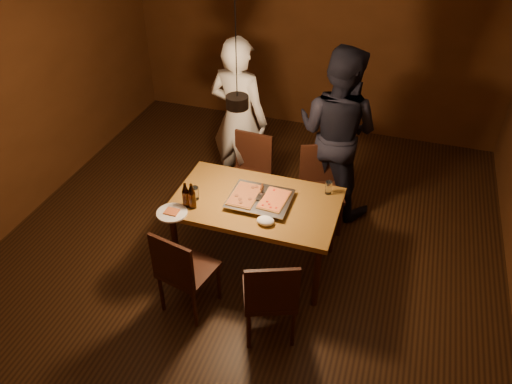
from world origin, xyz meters
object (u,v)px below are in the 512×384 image
(chair_near_right, at_px, (270,293))
(plate_slice, at_px, (172,213))
(diner_dark, at_px, (337,132))
(chair_far_left, at_px, (250,167))
(pizza_tray, at_px, (260,200))
(diner_white, at_px, (239,119))
(chair_near_left, at_px, (181,267))
(pendant_lamp, at_px, (237,101))
(dining_table, at_px, (256,207))
(beer_bottle_b, at_px, (192,196))
(chair_far_right, at_px, (321,180))
(beer_bottle_a, at_px, (186,195))

(chair_near_right, xyz_separation_m, plate_slice, (-1.04, 0.43, 0.22))
(plate_slice, bearing_deg, diner_dark, 53.48)
(chair_far_left, bearing_deg, chair_near_right, 117.94)
(pizza_tray, height_order, diner_white, diner_white)
(chair_near_right, bearing_deg, chair_near_left, 155.01)
(pendant_lamp, bearing_deg, dining_table, 29.79)
(chair_far_left, distance_m, diner_dark, 0.99)
(chair_near_right, height_order, pizza_tray, chair_near_right)
(chair_near_left, distance_m, beer_bottle_b, 0.63)
(diner_dark, bearing_deg, chair_far_right, 94.97)
(beer_bottle_a, bearing_deg, beer_bottle_b, -5.58)
(plate_slice, xyz_separation_m, diner_dark, (1.16, 1.56, 0.17))
(beer_bottle_b, bearing_deg, chair_far_left, 81.04)
(dining_table, height_order, plate_slice, plate_slice)
(pizza_tray, bearing_deg, chair_far_left, 115.75)
(dining_table, height_order, beer_bottle_a, beer_bottle_a)
(pizza_tray, height_order, diner_dark, diner_dark)
(pizza_tray, height_order, beer_bottle_a, beer_bottle_a)
(pizza_tray, bearing_deg, chair_near_right, -65.53)
(chair_far_left, distance_m, chair_near_right, 1.80)
(plate_slice, height_order, pendant_lamp, pendant_lamp)
(chair_far_left, relative_size, pendant_lamp, 0.44)
(chair_near_left, bearing_deg, plate_slice, 135.01)
(pizza_tray, bearing_deg, pendant_lamp, -156.85)
(pizza_tray, distance_m, beer_bottle_a, 0.67)
(chair_near_right, xyz_separation_m, diner_dark, (0.12, 1.99, 0.39))
(chair_far_left, xyz_separation_m, diner_dark, (0.84, 0.34, 0.39))
(chair_far_right, relative_size, beer_bottle_b, 2.15)
(chair_near_left, xyz_separation_m, pendant_lamp, (0.27, 0.71, 1.22))
(chair_near_right, bearing_deg, dining_table, 93.39)
(beer_bottle_a, relative_size, beer_bottle_b, 0.96)
(chair_far_left, xyz_separation_m, pendant_lamp, (0.20, -0.89, 1.22))
(chair_far_right, xyz_separation_m, diner_white, (-1.00, 0.30, 0.38))
(pizza_tray, xyz_separation_m, diner_white, (-0.60, 1.13, 0.15))
(chair_far_right, height_order, chair_near_left, same)
(dining_table, relative_size, diner_white, 0.82)
(chair_far_right, xyz_separation_m, pendant_lamp, (-0.57, -0.89, 1.22))
(chair_far_left, bearing_deg, diner_white, -48.75)
(beer_bottle_b, bearing_deg, dining_table, 27.85)
(pizza_tray, xyz_separation_m, pendant_lamp, (-0.17, -0.07, 0.99))
(chair_far_left, relative_size, diner_dark, 0.26)
(pizza_tray, bearing_deg, beer_bottle_a, -155.90)
(chair_far_left, xyz_separation_m, beer_bottle_a, (-0.23, -1.08, 0.34))
(dining_table, bearing_deg, diner_white, 116.64)
(chair_near_left, distance_m, pendant_lamp, 1.44)
(plate_slice, bearing_deg, beer_bottle_a, 61.35)
(chair_far_left, height_order, pizza_tray, chair_far_left)
(plate_slice, bearing_deg, chair_near_left, -57.25)
(chair_near_right, relative_size, diner_dark, 0.29)
(chair_far_left, bearing_deg, pizza_tray, 118.58)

